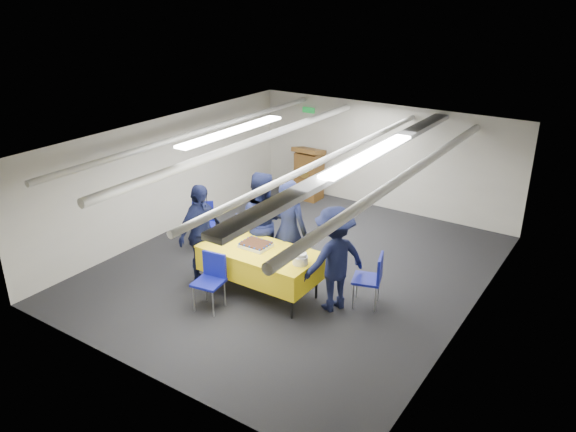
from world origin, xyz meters
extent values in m
plane|color=black|center=(0.00, 0.00, 0.00)|extent=(7.00, 7.00, 0.00)
cube|color=beige|center=(0.00, 3.49, 1.15)|extent=(6.00, 0.02, 2.30)
cube|color=beige|center=(-2.99, 0.00, 1.15)|extent=(0.02, 7.00, 2.30)
cube|color=beige|center=(2.99, 0.00, 1.15)|extent=(0.02, 7.00, 2.30)
cube|color=silver|center=(0.00, 0.00, 2.29)|extent=(6.00, 7.00, 0.02)
cylinder|color=silver|center=(-2.00, 0.00, 2.18)|extent=(0.10, 6.90, 0.10)
cylinder|color=silver|center=(-0.90, 0.00, 2.14)|extent=(0.14, 6.90, 0.14)
cylinder|color=silver|center=(0.60, 0.00, 2.10)|extent=(0.10, 6.90, 0.10)
cylinder|color=silver|center=(1.90, 0.00, 2.06)|extent=(0.14, 6.90, 0.14)
cube|color=gray|center=(1.20, 0.00, 2.20)|extent=(0.28, 6.90, 0.08)
cube|color=white|center=(-1.30, 0.00, 2.27)|extent=(0.25, 2.60, 0.04)
cube|color=white|center=(1.30, 0.00, 2.27)|extent=(0.25, 2.60, 0.04)
cube|color=#0C591E|center=(-1.90, 3.47, 1.95)|extent=(0.30, 0.04, 0.12)
cylinder|color=black|center=(-0.83, -1.38, 0.18)|extent=(0.04, 0.04, 0.36)
cylinder|color=black|center=(0.84, -1.38, 0.18)|extent=(0.04, 0.04, 0.36)
cylinder|color=black|center=(-0.83, -0.68, 0.18)|extent=(0.04, 0.04, 0.36)
cylinder|color=black|center=(0.84, -0.68, 0.18)|extent=(0.04, 0.04, 0.36)
cube|color=yellow|center=(0.00, -1.03, 0.54)|extent=(1.89, 0.93, 0.39)
cube|color=yellow|center=(0.00, -1.03, 0.76)|extent=(1.91, 0.95, 0.03)
cube|color=white|center=(-0.11, -0.98, 0.80)|extent=(0.45, 0.36, 0.05)
cube|color=black|center=(-0.11, -0.98, 0.84)|extent=(0.43, 0.34, 0.02)
sphere|color=navy|center=(-0.31, -1.15, 0.84)|extent=(0.04, 0.04, 0.04)
sphere|color=navy|center=(-0.31, -0.82, 0.84)|extent=(0.04, 0.04, 0.04)
sphere|color=navy|center=(-0.21, -1.15, 0.84)|extent=(0.04, 0.04, 0.04)
sphere|color=navy|center=(-0.21, -0.82, 0.84)|extent=(0.04, 0.04, 0.04)
sphere|color=navy|center=(-0.11, -1.15, 0.84)|extent=(0.04, 0.04, 0.04)
sphere|color=navy|center=(-0.11, -0.82, 0.84)|extent=(0.04, 0.04, 0.04)
sphere|color=navy|center=(-0.01, -1.15, 0.84)|extent=(0.04, 0.04, 0.04)
sphere|color=navy|center=(-0.01, -0.82, 0.84)|extent=(0.04, 0.04, 0.04)
sphere|color=navy|center=(0.09, -1.15, 0.84)|extent=(0.04, 0.04, 0.04)
sphere|color=navy|center=(0.09, -0.82, 0.84)|extent=(0.04, 0.04, 0.04)
sphere|color=navy|center=(-0.32, -1.06, 0.84)|extent=(0.04, 0.04, 0.04)
sphere|color=navy|center=(0.11, -1.06, 0.84)|extent=(0.04, 0.04, 0.04)
sphere|color=navy|center=(-0.32, -0.98, 0.84)|extent=(0.04, 0.04, 0.04)
sphere|color=navy|center=(0.11, -0.98, 0.84)|extent=(0.04, 0.04, 0.04)
sphere|color=navy|center=(-0.32, -0.90, 0.84)|extent=(0.04, 0.04, 0.04)
sphere|color=navy|center=(0.11, -0.90, 0.84)|extent=(0.04, 0.04, 0.04)
cylinder|color=white|center=(-0.75, -1.08, 0.83)|extent=(0.22, 0.22, 0.11)
cylinder|color=white|center=(-0.75, -1.08, 0.91)|extent=(0.18, 0.18, 0.05)
cylinder|color=white|center=(0.79, -1.08, 0.83)|extent=(0.23, 0.23, 0.13)
cylinder|color=white|center=(0.79, -1.08, 0.92)|extent=(0.19, 0.19, 0.05)
cube|color=brown|center=(-1.60, 3.05, 0.55)|extent=(0.55, 0.45, 1.10)
cube|color=brown|center=(-1.60, 3.02, 1.15)|extent=(0.62, 0.53, 0.21)
cylinder|color=gold|center=(-1.60, 2.81, 0.70)|extent=(0.28, 0.02, 0.28)
cylinder|color=gray|center=(-0.51, -2.04, 0.21)|extent=(0.02, 0.02, 0.43)
cylinder|color=gray|center=(-0.17, -1.98, 0.21)|extent=(0.02, 0.02, 0.43)
cylinder|color=gray|center=(-0.56, -1.70, 0.21)|extent=(0.02, 0.02, 0.43)
cylinder|color=gray|center=(-0.22, -1.65, 0.21)|extent=(0.02, 0.02, 0.43)
cube|color=navy|center=(-0.37, -1.84, 0.45)|extent=(0.48, 0.48, 0.04)
cube|color=navy|center=(-0.39, -1.65, 0.67)|extent=(0.40, 0.10, 0.40)
cylinder|color=gray|center=(1.37, -0.31, 0.21)|extent=(0.02, 0.02, 0.43)
cylinder|color=gray|center=(1.47, -0.64, 0.21)|extent=(0.02, 0.02, 0.43)
cylinder|color=gray|center=(1.69, -0.21, 0.21)|extent=(0.02, 0.02, 0.43)
cylinder|color=gray|center=(1.79, -0.54, 0.21)|extent=(0.02, 0.02, 0.43)
cube|color=navy|center=(1.58, -0.42, 0.45)|extent=(0.52, 0.52, 0.04)
cube|color=navy|center=(1.76, -0.37, 0.67)|extent=(0.16, 0.39, 0.40)
cylinder|color=gray|center=(-1.86, -0.52, 0.21)|extent=(0.02, 0.02, 0.43)
cylinder|color=gray|center=(-1.61, -0.29, 0.21)|extent=(0.02, 0.02, 0.43)
cylinder|color=gray|center=(-2.09, -0.27, 0.21)|extent=(0.02, 0.02, 0.43)
cylinder|color=gray|center=(-1.83, -0.04, 0.21)|extent=(0.02, 0.02, 0.43)
cube|color=navy|center=(-1.85, -0.28, 0.45)|extent=(0.59, 0.59, 0.04)
cube|color=navy|center=(-1.97, -0.14, 0.67)|extent=(0.32, 0.30, 0.40)
imported|color=black|center=(0.12, -0.40, 0.89)|extent=(0.70, 0.51, 1.79)
imported|color=black|center=(-0.47, -0.37, 0.89)|extent=(1.07, 0.98, 1.78)
imported|color=black|center=(-1.08, -1.20, 0.84)|extent=(0.45, 1.00, 1.68)
imported|color=black|center=(1.18, -0.76, 0.83)|extent=(1.04, 1.23, 1.65)
camera|label=1|loc=(4.75, -7.36, 4.64)|focal=35.00mm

